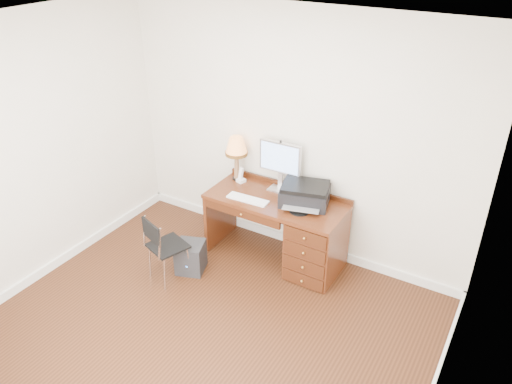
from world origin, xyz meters
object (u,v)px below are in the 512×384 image
Objects in this scene: desk at (302,234)px; chair at (164,244)px; equipment_box at (191,257)px; phone at (241,178)px; leg_lamp at (236,149)px; monitor at (280,160)px; printer at (305,194)px.

desk reaches higher than chair.
phone is at bearing 60.39° from equipment_box.
chair is (-0.18, -1.12, -0.67)m from leg_lamp.
leg_lamp is (-0.94, 0.18, 0.71)m from desk.
desk is 2.91× the size of leg_lamp.
printer is at bearing -20.97° from monitor.
printer is (0.37, -0.14, -0.24)m from monitor.
phone is (-0.83, 0.06, -0.05)m from printer.
desk is at bearing 59.15° from chair.
printer is 1.41m from equipment_box.
monitor is (-0.41, 0.22, 0.69)m from desk.
leg_lamp is (-0.90, 0.10, 0.27)m from printer.
leg_lamp is 1.32m from chair.
monitor is 0.53m from leg_lamp.
leg_lamp reaches higher than printer.
equipment_box is at bearing -124.24° from monitor.
printer is at bearing 11.56° from phone.
printer is 1.72× the size of equipment_box.
leg_lamp is at bearing 158.13° from printer.
desk is 4.47× the size of equipment_box.
equipment_box is at bearing -94.05° from leg_lamp.
printer is 1.54m from chair.
monitor is 1.65× the size of equipment_box.
chair is at bearing -122.30° from monitor.
desk is 0.95m from phone.
phone is at bearing -25.53° from leg_lamp.
chair is at bearing -87.67° from phone.
equipment_box is at bearing 84.73° from chair.
leg_lamp is at bearing 170.26° from phone.
desk is 2.71× the size of monitor.
leg_lamp is at bearing 99.94° from chair.
leg_lamp is 1.29m from equipment_box.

